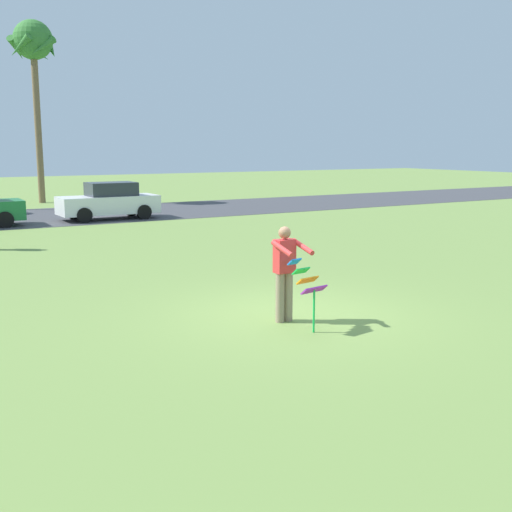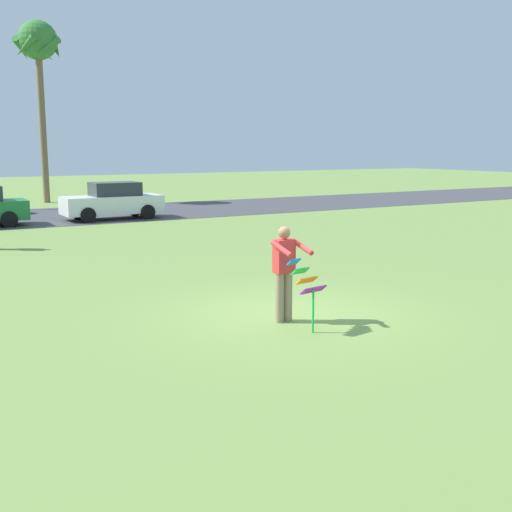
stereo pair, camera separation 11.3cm
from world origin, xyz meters
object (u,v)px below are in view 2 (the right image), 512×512
(person_kite_flyer, at_px, (285,270))
(palm_tree_right_near, at_px, (38,49))
(kite_held, at_px, (307,283))
(parked_car_white, at_px, (113,201))

(person_kite_flyer, relative_size, palm_tree_right_near, 0.18)
(kite_held, distance_m, parked_car_white, 18.27)
(person_kite_flyer, height_order, palm_tree_right_near, palm_tree_right_near)
(kite_held, xyz_separation_m, palm_tree_right_near, (1.50, 28.04, 7.49))
(person_kite_flyer, xyz_separation_m, kite_held, (0.03, -0.66, -0.12))
(palm_tree_right_near, bearing_deg, person_kite_flyer, -93.20)
(person_kite_flyer, distance_m, palm_tree_right_near, 28.41)
(person_kite_flyer, distance_m, kite_held, 0.67)
(kite_held, xyz_separation_m, parked_car_white, (2.25, 18.13, -0.06))
(parked_car_white, relative_size, palm_tree_right_near, 0.43)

